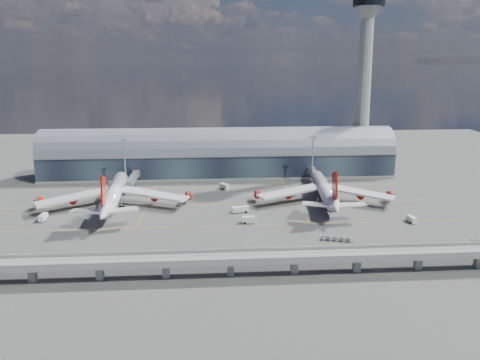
{
  "coord_description": "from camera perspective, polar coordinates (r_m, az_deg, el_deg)",
  "views": [
    {
      "loc": [
        -6.64,
        -188.77,
        64.69
      ],
      "look_at": [
        7.51,
        10.0,
        14.0
      ],
      "focal_mm": 35.0,
      "sensor_mm": 36.0,
      "label": 1
    }
  ],
  "objects": [
    {
      "name": "airliner_left",
      "position": [
        219.04,
        -15.14,
        -1.65
      ],
      "size": [
        70.63,
        74.21,
        22.61
      ],
      "rotation": [
        0.0,
        0.0,
        0.06
      ],
      "color": "white",
      "rests_on": "ground"
    },
    {
      "name": "service_truck_5",
      "position": [
        243.48,
        -1.91,
        -0.79
      ],
      "size": [
        5.05,
        6.06,
        2.8
      ],
      "rotation": [
        0.0,
        0.0,
        0.58
      ],
      "color": "silver",
      "rests_on": "ground"
    },
    {
      "name": "guideway",
      "position": [
        146.52,
        -1.14,
        -9.65
      ],
      "size": [
        220.0,
        8.5,
        7.2
      ],
      "color": "gray",
      "rests_on": "ground"
    },
    {
      "name": "ground",
      "position": [
        199.66,
        -1.95,
        -4.64
      ],
      "size": [
        500.0,
        500.0,
        0.0
      ],
      "primitive_type": "plane",
      "color": "#474744",
      "rests_on": "ground"
    },
    {
      "name": "service_truck_1",
      "position": [
        192.78,
        1.06,
        -4.87
      ],
      "size": [
        5.15,
        2.73,
        2.92
      ],
      "rotation": [
        0.0,
        0.0,
        1.52
      ],
      "color": "silver",
      "rests_on": "ground"
    },
    {
      "name": "airliner_right",
      "position": [
        222.38,
        10.27,
        -1.34
      ],
      "size": [
        66.42,
        69.45,
        22.02
      ],
      "rotation": [
        0.0,
        0.0,
        -0.1
      ],
      "color": "white",
      "rests_on": "ground"
    },
    {
      "name": "cargo_train_1",
      "position": [
        178.25,
        11.8,
        -7.04
      ],
      "size": [
        11.84,
        5.0,
        1.59
      ],
      "rotation": [
        0.0,
        0.0,
        1.87
      ],
      "color": "gray",
      "rests_on": "ground"
    },
    {
      "name": "taxi_lines",
      "position": [
        220.67,
        -2.17,
        -2.78
      ],
      "size": [
        200.0,
        80.12,
        0.01
      ],
      "color": "gold",
      "rests_on": "ground"
    },
    {
      "name": "terminal",
      "position": [
        272.12,
        -2.6,
        2.95
      ],
      "size": [
        200.0,
        30.0,
        28.0
      ],
      "color": "#1D2330",
      "rests_on": "ground"
    },
    {
      "name": "cargo_train_0",
      "position": [
        164.91,
        -5.81,
        -8.54
      ],
      "size": [
        5.5,
        2.22,
        1.82
      ],
      "rotation": [
        0.0,
        0.0,
        1.67
      ],
      "color": "gray",
      "rests_on": "ground"
    },
    {
      "name": "service_truck_3",
      "position": [
        206.54,
        20.2,
        -4.52
      ],
      "size": [
        2.31,
        5.23,
        2.49
      ],
      "rotation": [
        0.0,
        0.0,
        0.04
      ],
      "color": "silver",
      "rests_on": "ground"
    },
    {
      "name": "floodlight_mast_left",
      "position": [
        252.81,
        -13.87,
        2.2
      ],
      "size": [
        3.0,
        0.7,
        25.7
      ],
      "color": "gray",
      "rests_on": "ground"
    },
    {
      "name": "service_truck_0",
      "position": [
        212.61,
        -22.87,
        -4.22
      ],
      "size": [
        2.32,
        6.43,
        2.66
      ],
      "rotation": [
        0.0,
        0.0,
        0.01
      ],
      "color": "silver",
      "rests_on": "ground"
    },
    {
      "name": "jet_bridge_left",
      "position": [
        252.18,
        -12.91,
        0.25
      ],
      "size": [
        4.4,
        28.0,
        7.25
      ],
      "color": "gray",
      "rests_on": "ground"
    },
    {
      "name": "control_tower",
      "position": [
        287.1,
        14.83,
        11.2
      ],
      "size": [
        19.0,
        19.0,
        103.0
      ],
      "color": "gray",
      "rests_on": "ground"
    },
    {
      "name": "floodlight_mast_right",
      "position": [
        255.42,
        8.83,
        2.57
      ],
      "size": [
        3.0,
        0.7,
        25.7
      ],
      "color": "gray",
      "rests_on": "ground"
    },
    {
      "name": "service_truck_2",
      "position": [
        206.19,
        0.04,
        -3.6
      ],
      "size": [
        7.73,
        3.49,
        2.7
      ],
      "rotation": [
        0.0,
        0.0,
        1.76
      ],
      "color": "silver",
      "rests_on": "ground"
    },
    {
      "name": "service_truck_4",
      "position": [
        234.08,
        6.45,
        -1.53
      ],
      "size": [
        2.75,
        4.71,
        2.58
      ],
      "rotation": [
        0.0,
        0.0,
        0.15
      ],
      "color": "silver",
      "rests_on": "ground"
    },
    {
      "name": "jet_bridge_right",
      "position": [
        253.98,
        9.29,
        0.53
      ],
      "size": [
        4.4,
        32.0,
        7.25
      ],
      "color": "gray",
      "rests_on": "ground"
    }
  ]
}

